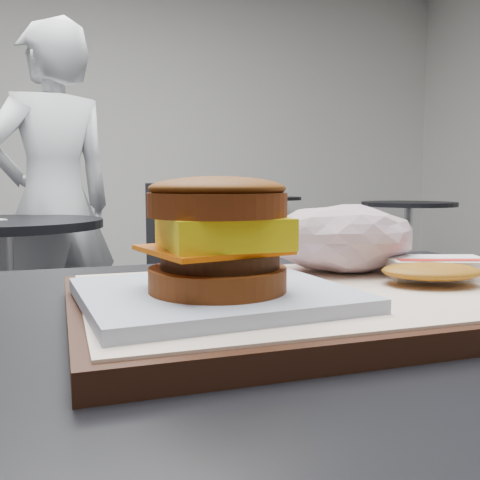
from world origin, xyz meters
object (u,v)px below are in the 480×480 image
at_px(neighbor_table, 4,276).
at_px(neighbor_chair, 168,281).
at_px(hash_brown, 435,269).
at_px(patron, 54,205).
at_px(breakfast_sandwich, 217,250).
at_px(serving_tray, 306,301).
at_px(crumpled_wrapper, 341,238).

bearing_deg(neighbor_table, neighbor_chair, -7.13).
relative_size(hash_brown, patron, 0.08).
bearing_deg(neighbor_chair, hash_brown, -92.38).
relative_size(breakfast_sandwich, neighbor_chair, 0.23).
xyz_separation_m(serving_tray, crumpled_wrapper, (0.07, 0.07, 0.04)).
relative_size(crumpled_wrapper, patron, 0.10).
bearing_deg(crumpled_wrapper, breakfast_sandwich, -147.70).
height_order(neighbor_table, neighbor_chair, neighbor_chair).
height_order(serving_tray, neighbor_chair, neighbor_chair).
distance_m(serving_tray, crumpled_wrapper, 0.11).
distance_m(hash_brown, crumpled_wrapper, 0.10).
xyz_separation_m(neighbor_chair, patron, (-0.41, 0.48, 0.27)).
relative_size(breakfast_sandwich, crumpled_wrapper, 1.35).
bearing_deg(neighbor_chair, patron, 130.18).
bearing_deg(patron, neighbor_table, 42.98).
distance_m(serving_tray, patron, 2.08).
distance_m(crumpled_wrapper, neighbor_table, 1.68).
relative_size(serving_tray, hash_brown, 2.89).
height_order(breakfast_sandwich, crumpled_wrapper, breakfast_sandwich).
bearing_deg(breakfast_sandwich, serving_tray, 17.58).
bearing_deg(breakfast_sandwich, crumpled_wrapper, 32.30).
bearing_deg(hash_brown, breakfast_sandwich, -173.48).
xyz_separation_m(crumpled_wrapper, neighbor_chair, (0.12, 1.52, -0.31)).
height_order(crumpled_wrapper, patron, patron).
height_order(crumpled_wrapper, neighbor_chair, neighbor_chair).
bearing_deg(serving_tray, hash_brown, -1.28).
distance_m(breakfast_sandwich, neighbor_chair, 1.67).
bearing_deg(patron, neighbor_chair, 106.21).
bearing_deg(breakfast_sandwich, neighbor_table, 100.12).
relative_size(serving_tray, neighbor_chair, 0.43).
bearing_deg(hash_brown, crumpled_wrapper, 124.34).
distance_m(serving_tray, neighbor_chair, 1.62).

